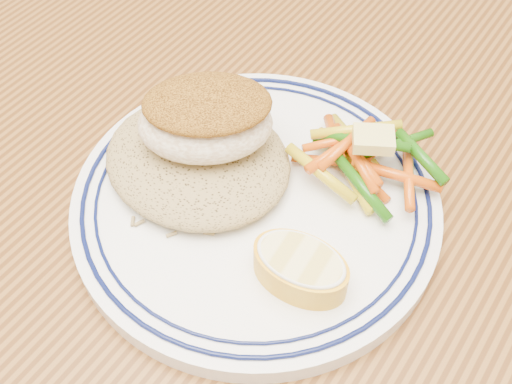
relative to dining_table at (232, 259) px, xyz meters
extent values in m
cube|color=#512D10|center=(0.00, 0.00, 0.08)|extent=(1.50, 0.90, 0.04)
cylinder|color=#512D10|center=(-0.68, 0.38, -0.30)|extent=(0.07, 0.07, 0.71)
cylinder|color=white|center=(0.03, -0.01, 0.10)|extent=(0.24, 0.24, 0.01)
torus|color=#0A113F|center=(0.03, -0.01, 0.11)|extent=(0.23, 0.23, 0.00)
torus|color=#0A113F|center=(0.03, -0.01, 0.11)|extent=(0.21, 0.21, 0.00)
ellipsoid|color=olive|center=(-0.02, -0.01, 0.12)|extent=(0.13, 0.11, 0.02)
ellipsoid|color=#F9EACD|center=(-0.02, 0.00, 0.15)|extent=(0.11, 0.10, 0.04)
ellipsoid|color=#8B5916|center=(-0.01, 0.00, 0.17)|extent=(0.10, 0.10, 0.02)
cylinder|color=#D4500A|center=(0.08, 0.05, 0.11)|extent=(0.05, 0.02, 0.01)
cylinder|color=gold|center=(0.08, 0.03, 0.12)|extent=(0.04, 0.03, 0.01)
cylinder|color=#D4500A|center=(0.05, 0.04, 0.12)|extent=(0.05, 0.03, 0.01)
cylinder|color=gold|center=(0.06, 0.07, 0.12)|extent=(0.05, 0.04, 0.02)
cylinder|color=gold|center=(0.06, 0.06, 0.12)|extent=(0.05, 0.02, 0.01)
cylinder|color=#1C5B0B|center=(0.10, 0.06, 0.12)|extent=(0.03, 0.05, 0.01)
cylinder|color=#D4500A|center=(0.08, 0.07, 0.12)|extent=(0.01, 0.06, 0.01)
cylinder|color=#D4500A|center=(0.05, 0.06, 0.12)|extent=(0.04, 0.04, 0.01)
cylinder|color=#1C5B0B|center=(0.09, 0.03, 0.12)|extent=(0.05, 0.03, 0.02)
cylinder|color=#D4500A|center=(0.11, 0.06, 0.12)|extent=(0.03, 0.06, 0.01)
cylinder|color=#D4500A|center=(0.10, 0.05, 0.12)|extent=(0.06, 0.02, 0.01)
cylinder|color=#1C5B0B|center=(0.06, 0.07, 0.12)|extent=(0.04, 0.04, 0.01)
cylinder|color=gold|center=(0.06, 0.02, 0.13)|extent=(0.06, 0.02, 0.02)
cylinder|color=#D4500A|center=(0.07, 0.05, 0.13)|extent=(0.05, 0.04, 0.01)
cylinder|color=#1C5B0B|center=(0.09, 0.07, 0.13)|extent=(0.03, 0.05, 0.01)
cylinder|color=#D4500A|center=(0.06, 0.05, 0.13)|extent=(0.04, 0.04, 0.01)
cylinder|color=#D4500A|center=(0.08, 0.04, 0.13)|extent=(0.05, 0.03, 0.01)
cylinder|color=#1C5B0B|center=(0.11, 0.07, 0.13)|extent=(0.05, 0.03, 0.01)
cylinder|color=#1C5B0B|center=(0.07, 0.06, 0.13)|extent=(0.06, 0.02, 0.01)
cylinder|color=#D4500A|center=(0.06, 0.04, 0.13)|extent=(0.02, 0.05, 0.01)
cylinder|color=gold|center=(0.06, 0.06, 0.13)|extent=(0.05, 0.05, 0.01)
cylinder|color=#D4500A|center=(0.06, 0.05, 0.13)|extent=(0.01, 0.06, 0.01)
cube|color=#E8D971|center=(0.08, 0.05, 0.14)|extent=(0.03, 0.03, 0.01)
torus|color=white|center=(0.09, -0.04, 0.13)|extent=(0.06, 0.06, 0.00)
camera|label=1|loc=(0.18, -0.22, 0.45)|focal=45.00mm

